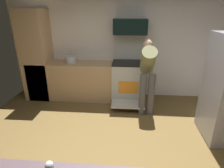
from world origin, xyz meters
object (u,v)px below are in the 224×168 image
at_px(microwave, 130,27).
at_px(person_cook, 147,71).
at_px(oven_range, 128,80).
at_px(stock_pot, 71,59).
at_px(wine_glass_far, 49,167).

bearing_deg(microwave, person_cook, -58.36).
relative_size(oven_range, stock_pot, 5.75).
bearing_deg(oven_range, wine_glass_far, -100.00).
xyz_separation_m(person_cook, stock_pot, (-1.75, 0.53, 0.08)).
bearing_deg(person_cook, wine_glass_far, -109.21).
bearing_deg(oven_range, person_cook, -53.95).
xyz_separation_m(microwave, wine_glass_far, (-0.57, -3.34, -0.70)).
distance_m(microwave, person_cook, 1.10).
xyz_separation_m(microwave, person_cook, (0.38, -0.61, -0.83)).
xyz_separation_m(oven_range, person_cook, (0.38, -0.52, 0.39)).
distance_m(oven_range, person_cook, 0.75).
height_order(oven_range, wine_glass_far, oven_range).
xyz_separation_m(microwave, stock_pot, (-1.37, -0.08, -0.75)).
xyz_separation_m(oven_range, microwave, (0.00, 0.09, 1.22)).
distance_m(microwave, wine_glass_far, 3.46).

